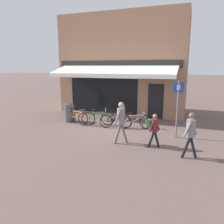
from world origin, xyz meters
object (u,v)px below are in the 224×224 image
object	(u,v)px
bicycle_green	(98,118)
litter_bin	(69,112)
bicycle_black	(116,121)
pedestrian_child	(154,127)
parking_sign	(178,104)
bicycle_silver	(135,121)
pedestrian_adult	(121,118)
bicycle_orange	(76,117)
pedestrian_second_adult	(191,130)

from	to	relation	value
bicycle_green	litter_bin	world-z (taller)	litter_bin
bicycle_black	pedestrian_child	xyz separation A→B (m)	(2.27, -2.11, 0.47)
parking_sign	bicycle_silver	bearing A→B (deg)	158.94
pedestrian_adult	litter_bin	size ratio (longest dim) A/B	1.56
bicycle_black	bicycle_orange	bearing A→B (deg)	163.13
parking_sign	bicycle_black	bearing A→B (deg)	168.87
bicycle_black	pedestrian_adult	world-z (taller)	pedestrian_adult
pedestrian_adult	litter_bin	bearing A→B (deg)	141.01
bicycle_green	bicycle_black	size ratio (longest dim) A/B	1.01
bicycle_green	pedestrian_child	world-z (taller)	pedestrian_child
bicycle_orange	litter_bin	world-z (taller)	litter_bin
bicycle_green	pedestrian_second_adult	bearing A→B (deg)	-55.47
bicycle_black	litter_bin	world-z (taller)	litter_bin
pedestrian_second_adult	litter_bin	world-z (taller)	pedestrian_second_adult
bicycle_silver	parking_sign	xyz separation A→B (m)	(2.04, -0.79, 1.16)
bicycle_orange	pedestrian_adult	world-z (taller)	pedestrian_adult
bicycle_orange	parking_sign	world-z (taller)	parking_sign
bicycle_orange	bicycle_green	distance (m)	1.27
bicycle_orange	parking_sign	bearing A→B (deg)	9.43
parking_sign	bicycle_green	bearing A→B (deg)	169.87
bicycle_orange	pedestrian_child	world-z (taller)	pedestrian_child
bicycle_silver	pedestrian_adult	distance (m)	2.41
bicycle_black	pedestrian_second_adult	world-z (taller)	pedestrian_second_adult
pedestrian_child	litter_bin	bearing A→B (deg)	158.02
bicycle_orange	pedestrian_child	bearing A→B (deg)	-8.89
litter_bin	pedestrian_adult	bearing A→B (deg)	-32.31
bicycle_black	pedestrian_second_adult	distance (m)	4.56
bicycle_orange	bicycle_silver	world-z (taller)	bicycle_orange
bicycle_silver	litter_bin	xyz separation A→B (m)	(-3.91, 0.15, 0.18)
bicycle_orange	bicycle_silver	xyz separation A→B (m)	(3.30, 0.18, 0.00)
pedestrian_child	parking_sign	bearing A→B (deg)	66.86
pedestrian_child	pedestrian_second_adult	world-z (taller)	pedestrian_second_adult
bicycle_silver	litter_bin	size ratio (longest dim) A/B	1.56
bicycle_green	litter_bin	xyz separation A→B (m)	(-1.88, 0.20, 0.16)
bicycle_silver	pedestrian_adult	size ratio (longest dim) A/B	1.00
pedestrian_child	bicycle_orange	bearing A→B (deg)	158.39
bicycle_green	parking_sign	world-z (taller)	parking_sign
litter_bin	bicycle_orange	bearing A→B (deg)	-27.90
pedestrian_second_adult	litter_bin	bearing A→B (deg)	157.01
bicycle_orange	litter_bin	distance (m)	0.72
pedestrian_child	parking_sign	world-z (taller)	parking_sign
bicycle_silver	parking_sign	size ratio (longest dim) A/B	0.69
pedestrian_second_adult	bicycle_green	bearing A→B (deg)	150.61
bicycle_black	litter_bin	bearing A→B (deg)	156.88
pedestrian_second_adult	litter_bin	size ratio (longest dim) A/B	1.46
bicycle_green	parking_sign	bearing A→B (deg)	-34.26
litter_bin	bicycle_black	bearing A→B (deg)	-6.56
bicycle_orange	bicycle_black	xyz separation A→B (m)	(2.32, -0.01, -0.02)
bicycle_black	bicycle_green	bearing A→B (deg)	156.20
bicycle_black	pedestrian_adult	xyz separation A→B (m)	(0.95, -2.12, 0.71)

